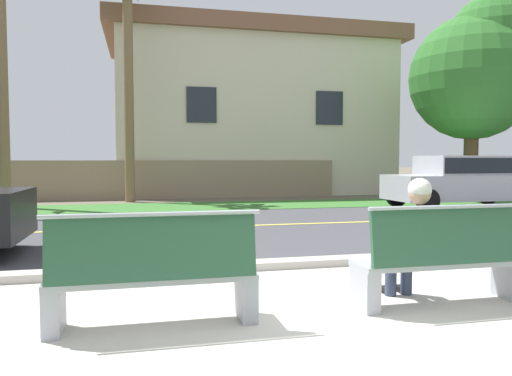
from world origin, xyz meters
name	(u,v)px	position (x,y,z in m)	size (l,w,h in m)	color
ground_plane	(203,219)	(0.00, 8.00, 0.00)	(140.00, 140.00, 0.00)	#665B4C
sidewalk_pavement	(308,315)	(0.00, 0.40, 0.01)	(44.00, 3.60, 0.01)	beige
curb_edge	(258,265)	(0.00, 2.35, 0.06)	(44.00, 0.30, 0.11)	#ADA89E
street_asphalt	(212,227)	(0.00, 6.50, 0.00)	(52.00, 8.00, 0.01)	#424247
road_centre_line	(212,227)	(0.00, 6.50, 0.01)	(48.00, 0.14, 0.01)	#E0CC4C
far_verge_grass	(190,206)	(0.00, 11.16, 0.01)	(48.00, 2.80, 0.02)	#38702D
bench_left	(154,276)	(-1.38, 0.35, 0.45)	(1.75, 0.48, 1.01)	#9EA0A8
bench_right	(445,261)	(1.38, 0.35, 0.45)	(1.75, 0.48, 1.01)	#9EA0A8
seated_person_grey	(414,236)	(1.14, 0.52, 0.68)	(0.52, 0.68, 1.25)	#333D56
car_silver_near	(461,179)	(7.71, 8.90, 0.85)	(4.30, 1.86, 1.54)	#B2B5BC
shade_tree_left	(478,68)	(9.78, 10.98, 4.53)	(4.22, 4.22, 6.97)	brown
palm_tree_short	(127,10)	(-1.80, 13.32, 6.36)	(2.09, 1.98, 7.92)	brown
garden_wall	(163,180)	(-0.66, 14.42, 0.70)	(13.00, 0.36, 1.40)	gray
house_across_street	(249,113)	(3.27, 17.61, 3.47)	(11.99, 6.91, 6.84)	beige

